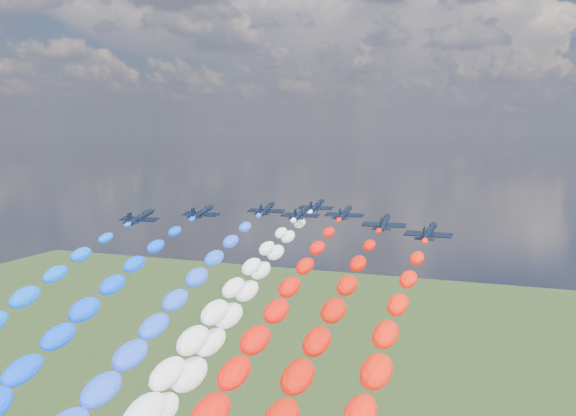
% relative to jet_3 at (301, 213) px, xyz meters
% --- Properties ---
extents(jet_0, '(9.01, 12.34, 4.85)m').
position_rel_jet_3_xyz_m(jet_0, '(-30.80, -19.19, 0.00)').
color(jet_0, black).
extents(jet_1, '(9.21, 12.48, 4.85)m').
position_rel_jet_3_xyz_m(jet_1, '(-22.27, -6.41, 0.00)').
color(jet_1, black).
extents(trail_1, '(5.81, 106.68, 42.30)m').
position_rel_jet_3_xyz_m(trail_1, '(-22.27, -61.85, -19.20)').
color(trail_1, '#0442FE').
extents(jet_2, '(9.76, 12.88, 4.85)m').
position_rel_jet_3_xyz_m(jet_2, '(-10.59, 4.88, 0.00)').
color(jet_2, black).
extents(trail_2, '(5.81, 106.68, 42.30)m').
position_rel_jet_3_xyz_m(trail_2, '(-10.59, -50.57, -19.20)').
color(trail_2, blue).
extents(jet_3, '(9.49, 12.69, 4.85)m').
position_rel_jet_3_xyz_m(jet_3, '(0.00, 0.00, 0.00)').
color(jet_3, black).
extents(trail_3, '(5.81, 106.68, 42.30)m').
position_rel_jet_3_xyz_m(trail_3, '(0.00, -55.45, -19.20)').
color(trail_3, white).
extents(jet_4, '(9.20, 12.48, 4.85)m').
position_rel_jet_3_xyz_m(jet_4, '(-1.35, 15.62, 0.00)').
color(jet_4, black).
extents(trail_4, '(5.81, 106.68, 42.30)m').
position_rel_jet_3_xyz_m(trail_4, '(-1.35, -39.83, -19.20)').
color(trail_4, white).
extents(jet_5, '(9.19, 12.47, 4.85)m').
position_rel_jet_3_xyz_m(jet_5, '(9.44, 3.96, 0.00)').
color(jet_5, black).
extents(trail_5, '(5.81, 106.68, 42.30)m').
position_rel_jet_3_xyz_m(trail_5, '(9.44, -51.48, -19.20)').
color(trail_5, red).
extents(jet_6, '(9.77, 12.88, 4.85)m').
position_rel_jet_3_xyz_m(jet_6, '(21.58, -8.78, 0.00)').
color(jet_6, black).
extents(jet_7, '(9.70, 12.83, 4.85)m').
position_rel_jet_3_xyz_m(jet_7, '(32.30, -18.32, 0.00)').
color(jet_7, black).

